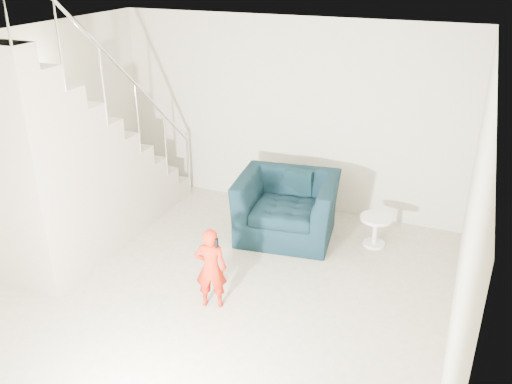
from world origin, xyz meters
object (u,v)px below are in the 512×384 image
toddler (211,268)px  staircase (73,177)px  side_table (375,226)px  armchair (287,207)px

toddler → staircase: (-2.12, 0.51, 0.49)m
toddler → side_table: bearing=-143.0°
armchair → toddler: (-0.22, -1.77, 0.05)m
toddler → staircase: size_ratio=0.25×
toddler → staircase: bearing=-31.6°
armchair → staircase: 2.71m
armchair → side_table: (1.14, 0.18, -0.14)m
toddler → side_table: size_ratio=2.27×
staircase → armchair: bearing=28.4°
armchair → staircase: (-2.33, -1.26, 0.54)m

